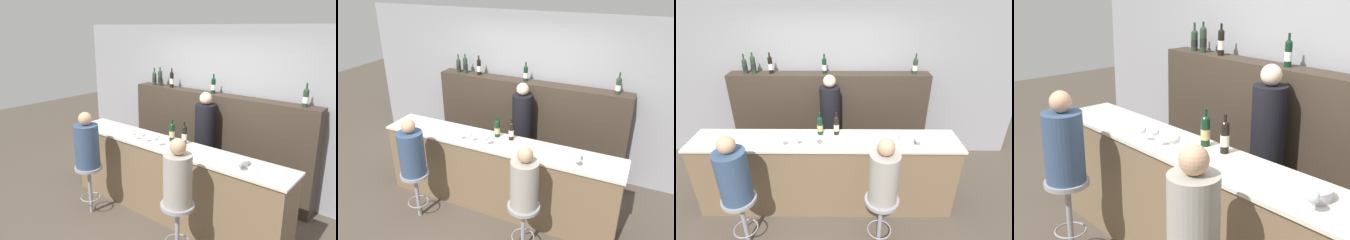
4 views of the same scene
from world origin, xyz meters
The scene contains 18 objects.
wall_back centered at (0.00, 1.65, 1.30)m, with size 6.40×0.05×2.60m.
bar_counter centered at (0.00, 0.25, 0.53)m, with size 3.37×0.55×1.06m.
back_bar_cabinet centered at (0.00, 1.42, 0.78)m, with size 3.17×0.28×1.56m.
wine_bottle_counter_0 centered at (-0.06, 0.40, 1.18)m, with size 0.08×0.08×0.30m.
wine_bottle_counter_1 centered at (0.15, 0.40, 1.19)m, with size 0.07×0.07×0.31m.
wine_bottle_backbar_0 centered at (-1.30, 1.42, 1.68)m, with size 0.07×0.07×0.30m.
wine_bottle_backbar_1 centered at (-1.17, 1.42, 1.70)m, with size 0.08×0.08×0.32m.
wine_bottle_backbar_2 centered at (-0.90, 1.42, 1.70)m, with size 0.07×0.07×0.32m.
wine_bottle_backbar_3 centered at (-0.07, 1.42, 1.68)m, with size 0.07×0.07×0.30m.
wine_glass_0 centered at (-0.48, 0.09, 1.14)m, with size 0.07×0.07×0.12m.
wine_glass_1 centered at (-0.31, 0.09, 1.17)m, with size 0.06×0.06×0.15m.
wine_glass_2 centered at (-0.07, 0.09, 1.18)m, with size 0.08×0.08×0.17m.
wine_glass_3 centered at (1.13, 0.09, 1.15)m, with size 0.08×0.08×0.14m.
metal_bowl centered at (1.03, 0.25, 1.09)m, with size 0.22×0.22×0.07m.
bar_stool_left centered at (-0.90, -0.40, 0.55)m, with size 0.38×0.38×0.71m.
guest_seated_left centered at (-0.90, -0.40, 1.04)m, with size 0.33×0.33×0.77m.
guest_seated_right centered at (0.66, -0.40, 1.03)m, with size 0.31×0.31×0.75m.
bartender centered at (0.03, 1.08, 0.76)m, with size 0.30×0.30×1.64m.
Camera 4 is at (2.43, -2.04, 2.36)m, focal length 50.00 mm.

